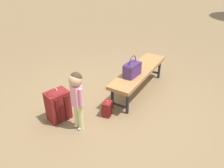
# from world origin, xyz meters

# --- Properties ---
(ground_plane) EXTENTS (40.00, 40.00, 0.00)m
(ground_plane) POSITION_xyz_m (0.00, 0.00, 0.00)
(ground_plane) COLOR brown
(ground_plane) RESTS_ON ground
(park_bench) EXTENTS (1.65, 0.80, 0.45)m
(park_bench) POSITION_xyz_m (-0.68, -0.11, 0.39)
(park_bench) COLOR #9E6B3D
(park_bench) RESTS_ON ground
(handbag) EXTENTS (0.35, 0.23, 0.37)m
(handbag) POSITION_xyz_m (-0.42, -0.05, 0.58)
(handbag) COLOR #4C2D66
(handbag) RESTS_ON park_bench
(child_standing) EXTENTS (0.19, 0.25, 0.92)m
(child_standing) POSITION_xyz_m (0.71, -0.05, 0.61)
(child_standing) COLOR #CCCC8C
(child_standing) RESTS_ON ground
(backpack_large) EXTENTS (0.34, 0.31, 0.55)m
(backpack_large) POSITION_xyz_m (0.81, -0.44, 0.28)
(backpack_large) COLOR maroon
(backpack_large) RESTS_ON ground
(backpack_small) EXTENTS (0.21, 0.19, 0.29)m
(backpack_small) POSITION_xyz_m (0.22, 0.02, 0.14)
(backpack_small) COLOR maroon
(backpack_small) RESTS_ON ground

